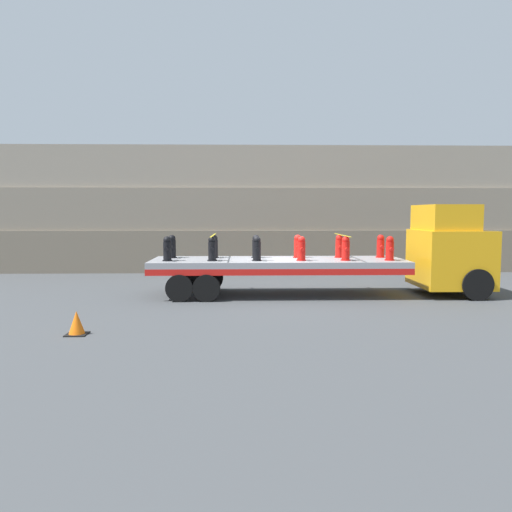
# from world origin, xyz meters

# --- Properties ---
(ground_plane) EXTENTS (120.00, 120.00, 0.00)m
(ground_plane) POSITION_xyz_m (0.00, 0.00, 0.00)
(ground_plane) COLOR #3F4244
(rock_cliff) EXTENTS (60.00, 3.30, 5.89)m
(rock_cliff) POSITION_xyz_m (0.00, 7.90, 2.94)
(rock_cliff) COLOR #706656
(rock_cliff) RESTS_ON ground_plane
(truck_cab) EXTENTS (2.21, 2.65, 3.04)m
(truck_cab) POSITION_xyz_m (5.89, 0.00, 1.51)
(truck_cab) COLOR orange
(truck_cab) RESTS_ON ground_plane
(flatbed_trailer) EXTENTS (8.43, 2.60, 1.22)m
(flatbed_trailer) POSITION_xyz_m (-0.46, 0.00, 1.00)
(flatbed_trailer) COLOR gray
(flatbed_trailer) RESTS_ON ground_plane
(fire_hydrant_black_near_0) EXTENTS (0.32, 0.58, 0.80)m
(fire_hydrant_black_near_0) POSITION_xyz_m (-3.62, -0.55, 1.60)
(fire_hydrant_black_near_0) COLOR black
(fire_hydrant_black_near_0) RESTS_ON flatbed_trailer
(fire_hydrant_black_far_0) EXTENTS (0.32, 0.58, 0.80)m
(fire_hydrant_black_far_0) POSITION_xyz_m (-3.62, 0.55, 1.60)
(fire_hydrant_black_far_0) COLOR black
(fire_hydrant_black_far_0) RESTS_ON flatbed_trailer
(fire_hydrant_black_near_1) EXTENTS (0.32, 0.58, 0.80)m
(fire_hydrant_black_near_1) POSITION_xyz_m (-2.17, -0.55, 1.60)
(fire_hydrant_black_near_1) COLOR black
(fire_hydrant_black_near_1) RESTS_ON flatbed_trailer
(fire_hydrant_black_far_1) EXTENTS (0.32, 0.58, 0.80)m
(fire_hydrant_black_far_1) POSITION_xyz_m (-2.17, 0.55, 1.60)
(fire_hydrant_black_far_1) COLOR black
(fire_hydrant_black_far_1) RESTS_ON flatbed_trailer
(fire_hydrant_black_near_2) EXTENTS (0.32, 0.58, 0.80)m
(fire_hydrant_black_near_2) POSITION_xyz_m (-0.72, -0.55, 1.60)
(fire_hydrant_black_near_2) COLOR black
(fire_hydrant_black_near_2) RESTS_ON flatbed_trailer
(fire_hydrant_black_far_2) EXTENTS (0.32, 0.58, 0.80)m
(fire_hydrant_black_far_2) POSITION_xyz_m (-0.72, 0.55, 1.60)
(fire_hydrant_black_far_2) COLOR black
(fire_hydrant_black_far_2) RESTS_ON flatbed_trailer
(fire_hydrant_red_near_3) EXTENTS (0.32, 0.58, 0.80)m
(fire_hydrant_red_near_3) POSITION_xyz_m (0.72, -0.55, 1.60)
(fire_hydrant_red_near_3) COLOR red
(fire_hydrant_red_near_3) RESTS_ON flatbed_trailer
(fire_hydrant_red_far_3) EXTENTS (0.32, 0.58, 0.80)m
(fire_hydrant_red_far_3) POSITION_xyz_m (0.72, 0.55, 1.60)
(fire_hydrant_red_far_3) COLOR red
(fire_hydrant_red_far_3) RESTS_ON flatbed_trailer
(fire_hydrant_red_near_4) EXTENTS (0.32, 0.58, 0.80)m
(fire_hydrant_red_near_4) POSITION_xyz_m (2.17, -0.55, 1.60)
(fire_hydrant_red_near_4) COLOR red
(fire_hydrant_red_near_4) RESTS_ON flatbed_trailer
(fire_hydrant_red_far_4) EXTENTS (0.32, 0.58, 0.80)m
(fire_hydrant_red_far_4) POSITION_xyz_m (2.17, 0.55, 1.60)
(fire_hydrant_red_far_4) COLOR red
(fire_hydrant_red_far_4) RESTS_ON flatbed_trailer
(fire_hydrant_red_near_5) EXTENTS (0.32, 0.58, 0.80)m
(fire_hydrant_red_near_5) POSITION_xyz_m (3.62, -0.55, 1.60)
(fire_hydrant_red_near_5) COLOR red
(fire_hydrant_red_near_5) RESTS_ON flatbed_trailer
(fire_hydrant_red_far_5) EXTENTS (0.32, 0.58, 0.80)m
(fire_hydrant_red_far_5) POSITION_xyz_m (3.62, 0.55, 1.60)
(fire_hydrant_red_far_5) COLOR red
(fire_hydrant_red_far_5) RESTS_ON flatbed_trailer
(cargo_strap_rear) EXTENTS (0.05, 2.70, 0.01)m
(cargo_strap_rear) POSITION_xyz_m (-2.17, 0.00, 2.02)
(cargo_strap_rear) COLOR yellow
(cargo_strap_rear) RESTS_ON fire_hydrant_black_near_1
(cargo_strap_middle) EXTENTS (0.05, 2.70, 0.01)m
(cargo_strap_middle) POSITION_xyz_m (2.17, 0.00, 2.02)
(cargo_strap_middle) COLOR yellow
(cargo_strap_middle) RESTS_ON fire_hydrant_red_near_4
(traffic_cone) EXTENTS (0.47, 0.47, 0.55)m
(traffic_cone) POSITION_xyz_m (-4.96, -5.38, 0.27)
(traffic_cone) COLOR black
(traffic_cone) RESTS_ON ground_plane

